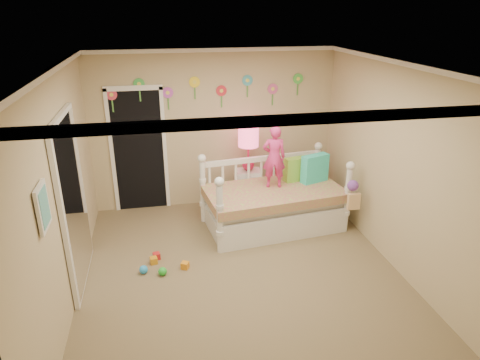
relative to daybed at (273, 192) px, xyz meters
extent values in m
cube|color=#7F684C|center=(-0.73, -1.18, -0.57)|extent=(4.00, 4.50, 0.01)
cube|color=white|center=(-0.73, -1.18, 2.03)|extent=(4.00, 4.50, 0.01)
cube|color=tan|center=(-0.73, 1.07, 0.73)|extent=(4.00, 0.01, 2.60)
cube|color=tan|center=(-2.73, -1.18, 0.73)|extent=(0.01, 4.50, 2.60)
cube|color=tan|center=(1.27, -1.18, 0.73)|extent=(0.01, 4.50, 2.60)
cube|color=#28CA9D|center=(0.70, 0.16, 0.28)|extent=(0.46, 0.29, 0.44)
cube|color=#88CC3E|center=(0.44, 0.26, 0.25)|extent=(0.42, 0.23, 0.38)
imported|color=#EB3587|center=(0.02, 0.09, 0.54)|extent=(0.38, 0.28, 0.95)
cube|color=white|center=(-0.24, 0.72, -0.23)|extent=(0.43, 0.34, 0.68)
sphere|color=#D41C4E|center=(-0.24, 0.72, 0.21)|extent=(0.20, 0.20, 0.20)
cylinder|color=#D41C4E|center=(-0.24, 0.72, 0.42)|extent=(0.03, 0.03, 0.42)
cylinder|color=#FC4B75|center=(-0.24, 0.72, 0.68)|extent=(0.33, 0.33, 0.31)
cube|color=black|center=(-1.98, 1.06, 0.47)|extent=(0.90, 0.04, 2.07)
cube|color=white|center=(-2.69, -0.88, 0.48)|extent=(0.07, 1.30, 2.10)
cube|color=white|center=(-2.70, -2.08, 0.98)|extent=(0.05, 0.34, 0.42)
camera|label=1|loc=(-1.67, -5.76, 2.62)|focal=32.14mm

